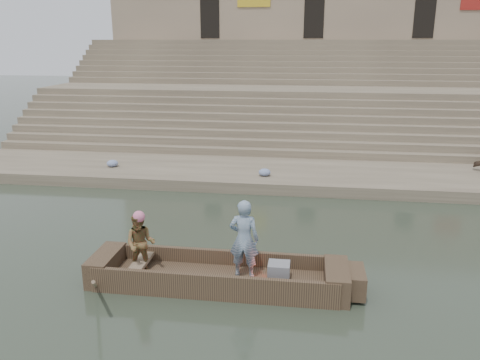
% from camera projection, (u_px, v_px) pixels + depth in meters
% --- Properties ---
extents(ground, '(120.00, 120.00, 0.00)m').
position_uv_depth(ground, '(400.00, 286.00, 10.53)').
color(ground, '#273125').
rests_on(ground, ground).
extents(lower_landing, '(32.00, 4.00, 0.40)m').
position_uv_depth(lower_landing, '(363.00, 178.00, 18.08)').
color(lower_landing, gray).
rests_on(lower_landing, ground).
extents(mid_landing, '(32.00, 3.00, 2.80)m').
position_uv_depth(mid_landing, '(350.00, 116.00, 24.88)').
color(mid_landing, gray).
rests_on(mid_landing, ground).
extents(upper_landing, '(32.00, 3.00, 5.20)m').
position_uv_depth(upper_landing, '(343.00, 81.00, 31.20)').
color(upper_landing, gray).
rests_on(upper_landing, ground).
extents(ghat_steps, '(32.00, 11.00, 5.20)m').
position_uv_depth(ghat_steps, '(348.00, 104.00, 26.38)').
color(ghat_steps, gray).
rests_on(ghat_steps, ground).
extents(building_wall, '(32.00, 5.07, 11.20)m').
position_uv_depth(building_wall, '(342.00, 34.00, 34.17)').
color(building_wall, '#9E876B').
rests_on(building_wall, ground).
extents(main_rowboat, '(5.00, 1.30, 0.22)m').
position_uv_depth(main_rowboat, '(218.00, 281.00, 10.55)').
color(main_rowboat, brown).
rests_on(main_rowboat, ground).
extents(rowboat_trim, '(6.04, 2.63, 2.04)m').
position_uv_depth(rowboat_trim, '(227.00, 273.00, 10.46)').
color(rowboat_trim, brown).
rests_on(rowboat_trim, ground).
extents(standing_man, '(0.66, 0.45, 1.75)m').
position_uv_depth(standing_man, '(244.00, 239.00, 10.26)').
color(standing_man, navy).
rests_on(standing_man, main_rowboat).
extents(rowing_man, '(0.72, 0.58, 1.37)m').
position_uv_depth(rowing_man, '(141.00, 244.00, 10.51)').
color(rowing_man, '#277730').
rests_on(rowing_man, main_rowboat).
extents(television, '(0.46, 0.42, 0.40)m').
position_uv_depth(television, '(278.00, 272.00, 10.28)').
color(television, gray).
rests_on(television, main_rowboat).
extents(cloth_bundles, '(6.47, 0.93, 0.26)m').
position_uv_depth(cloth_bundles, '(186.00, 168.00, 18.24)').
color(cloth_bundles, '#3F5999').
rests_on(cloth_bundles, lower_landing).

